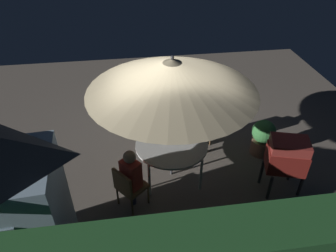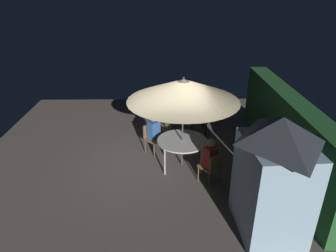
# 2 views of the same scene
# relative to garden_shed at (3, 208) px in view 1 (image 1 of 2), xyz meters

# --- Properties ---
(ground_plane) EXTENTS (11.00, 11.00, 0.00)m
(ground_plane) POSITION_rel_garden_shed_xyz_m (-2.58, -2.24, -1.31)
(ground_plane) COLOR #6B6056
(garden_shed) EXTENTS (1.68, 1.38, 2.59)m
(garden_shed) POSITION_rel_garden_shed_xyz_m (0.00, 0.00, 0.00)
(garden_shed) COLOR #9EBCD1
(garden_shed) RESTS_ON ground
(patio_table) EXTENTS (1.41, 1.41, 0.80)m
(patio_table) POSITION_rel_garden_shed_xyz_m (-2.53, -1.65, -0.57)
(patio_table) COLOR white
(patio_table) RESTS_ON ground
(patio_umbrella) EXTENTS (2.98, 2.98, 2.62)m
(patio_umbrella) POSITION_rel_garden_shed_xyz_m (-2.53, -1.65, 0.95)
(patio_umbrella) COLOR #4C4C51
(patio_umbrella) RESTS_ON ground
(bbq_grill) EXTENTS (0.81, 0.68, 1.20)m
(bbq_grill) POSITION_rel_garden_shed_xyz_m (-4.56, -0.95, -0.47)
(bbq_grill) COLOR maroon
(bbq_grill) RESTS_ON ground
(chair_near_shed) EXTENTS (0.65, 0.65, 0.90)m
(chair_near_shed) POSITION_rel_garden_shed_xyz_m (-1.65, -0.93, -0.79)
(chair_near_shed) COLOR olive
(chair_near_shed) RESTS_ON ground
(chair_far_side) EXTENTS (0.65, 0.65, 0.90)m
(chair_far_side) POSITION_rel_garden_shed_xyz_m (-3.34, -2.53, -0.79)
(chair_far_side) COLOR olive
(chair_far_side) RESTS_ON ground
(potted_plant_by_shed) EXTENTS (0.51, 0.51, 0.84)m
(potted_plant_by_shed) POSITION_rel_garden_shed_xyz_m (-4.62, -2.06, -0.87)
(potted_plant_by_shed) COLOR #936651
(potted_plant_by_shed) RESTS_ON ground
(person_in_red) EXTENTS (0.40, 0.42, 1.26)m
(person_in_red) POSITION_rel_garden_shed_xyz_m (-1.71, -0.98, -0.53)
(person_in_red) COLOR #CC3D33
(person_in_red) RESTS_ON ground
(person_in_blue) EXTENTS (0.41, 0.41, 1.26)m
(person_in_blue) POSITION_rel_garden_shed_xyz_m (-3.29, -2.47, -0.53)
(person_in_blue) COLOR #3866B2
(person_in_blue) RESTS_ON ground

